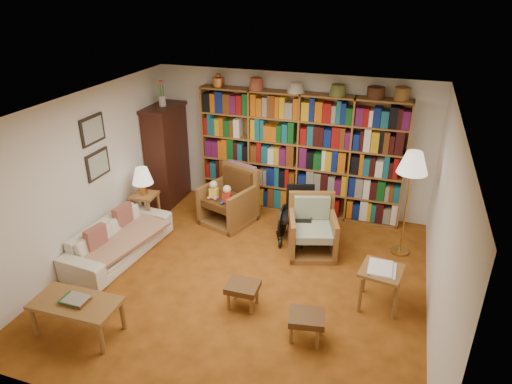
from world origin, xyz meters
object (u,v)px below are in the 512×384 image
at_px(floor_lamp, 413,167).
at_px(side_table_papers, 381,275).
at_px(armchair_sage, 314,230).
at_px(coffee_table, 76,305).
at_px(armchair_leather, 230,199).
at_px(side_table_lamp, 145,203).
at_px(footstool_a, 243,288).
at_px(sofa, 119,240).
at_px(footstool_b, 307,319).
at_px(wheelchair, 298,216).

distance_m(floor_lamp, side_table_papers, 1.74).
bearing_deg(armchair_sage, coffee_table, -129.93).
xyz_separation_m(floor_lamp, coffee_table, (-3.63, -3.10, -1.06)).
height_order(armchair_leather, coffee_table, armchair_leather).
distance_m(side_table_lamp, footstool_a, 2.80).
bearing_deg(sofa, footstool_a, -99.29).
height_order(armchair_sage, footstool_b, armchair_sage).
height_order(floor_lamp, footstool_a, floor_lamp).
bearing_deg(footstool_b, armchair_sage, 99.82).
relative_size(armchair_sage, wheelchair, 1.02).
xyz_separation_m(floor_lamp, footstool_b, (-0.98, -2.34, -1.17)).
relative_size(wheelchair, coffee_table, 0.88).
bearing_deg(footstool_b, floor_lamp, 67.23).
bearing_deg(coffee_table, armchair_leather, 77.91).
relative_size(side_table_papers, footstool_b, 1.25).
bearing_deg(floor_lamp, armchair_sage, -165.37).
height_order(side_table_lamp, floor_lamp, floor_lamp).
distance_m(floor_lamp, coffee_table, 4.89).
height_order(armchair_leather, armchair_sage, armchair_leather).
xyz_separation_m(armchair_leather, coffee_table, (-0.70, -3.27, -0.00)).
bearing_deg(sofa, armchair_sage, -63.77).
height_order(wheelchair, coffee_table, wheelchair).
relative_size(armchair_sage, footstool_a, 2.25).
xyz_separation_m(wheelchair, footstool_a, (-0.26, -1.92, -0.13)).
bearing_deg(armchair_leather, armchair_sage, -17.76).
bearing_deg(armchair_leather, sofa, -126.58).
height_order(armchair_leather, footstool_a, armchair_leather).
height_order(armchair_sage, floor_lamp, floor_lamp).
xyz_separation_m(side_table_lamp, coffee_table, (0.61, -2.61, -0.04)).
xyz_separation_m(armchair_sage, wheelchair, (-0.32, 0.25, 0.08)).
xyz_separation_m(footstool_b, coffee_table, (-2.65, -0.76, 0.11)).
xyz_separation_m(side_table_lamp, floor_lamp, (4.24, 0.49, 1.02)).
bearing_deg(floor_lamp, coffee_table, -139.51).
distance_m(sofa, armchair_sage, 3.03).
distance_m(side_table_lamp, armchair_leather, 1.47).
relative_size(sofa, coffee_table, 1.79).
height_order(footstool_a, coffee_table, coffee_table).
bearing_deg(armchair_sage, floor_lamp, 14.63).
distance_m(armchair_sage, side_table_papers, 1.55).
xyz_separation_m(side_table_lamp, footstool_b, (3.26, -1.85, -0.15)).
relative_size(sofa, armchair_sage, 2.00).
height_order(sofa, footstool_b, sofa).
relative_size(side_table_lamp, armchair_sage, 0.63).
bearing_deg(sofa, side_table_papers, -84.77).
relative_size(armchair_sage, floor_lamp, 0.56).
xyz_separation_m(sofa, coffee_table, (0.51, -1.63, 0.13)).
height_order(armchair_leather, wheelchair, armchair_leather).
relative_size(armchair_leather, armchair_sage, 1.09).
height_order(sofa, side_table_lamp, side_table_lamp).
relative_size(side_table_lamp, armchair_leather, 0.58).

